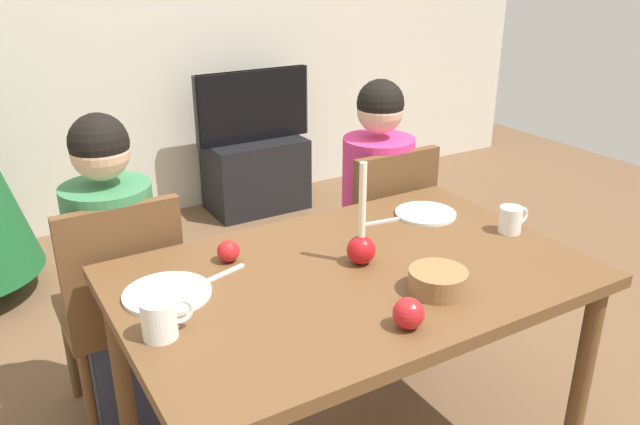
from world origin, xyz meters
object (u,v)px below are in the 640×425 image
object	(u,v)px
person_right_child	(376,218)
apple_near_candle	(409,313)
plate_right	(425,214)
mug_right	(511,219)
chair_right	(380,233)
tv_stand	(256,175)
plate_left	(167,294)
mug_left	(161,319)
tv	(253,106)
chair_left	(122,300)
person_left_child	(118,282)
candle_centerpiece	(361,243)
dining_table	(353,295)
bowl_walnuts	(438,281)
apple_by_left_plate	(228,251)

from	to	relation	value
person_right_child	apple_near_candle	xyz separation A→B (m)	(-0.60, -0.97, 0.22)
plate_right	mug_right	xyz separation A→B (m)	(0.16, -0.26, 0.04)
chair_right	tv_stand	xyz separation A→B (m)	(0.20, 1.69, -0.27)
chair_right	plate_left	world-z (taller)	chair_right
chair_right	mug_left	bearing A→B (deg)	-150.45
tv	plate_right	world-z (taller)	tv
mug_right	chair_left	bearing A→B (deg)	151.61
chair_left	mug_right	xyz separation A→B (m)	(1.19, -0.64, 0.28)
person_left_child	tv	xyz separation A→B (m)	(1.31, 1.66, 0.14)
person_right_child	candle_centerpiece	xyz separation A→B (m)	(-0.50, -0.61, 0.25)
mug_left	dining_table	bearing A→B (deg)	4.38
tv	chair_right	bearing A→B (deg)	-96.76
bowl_walnuts	apple_near_candle	world-z (taller)	apple_near_candle
chair_left	mug_left	size ratio (longest dim) A/B	6.66
tv	apple_by_left_plate	size ratio (longest dim) A/B	11.17
apple_by_left_plate	apple_near_candle	bearing A→B (deg)	-67.14
chair_right	candle_centerpiece	world-z (taller)	candle_centerpiece
chair_left	candle_centerpiece	bearing A→B (deg)	-43.20
dining_table	apple_by_left_plate	size ratio (longest dim) A/B	19.80
person_left_child	tv_stand	bearing A→B (deg)	51.69
tv	tv_stand	bearing A→B (deg)	-90.00
tv_stand	mug_right	size ratio (longest dim) A/B	5.29
chair_left	apple_near_candle	xyz separation A→B (m)	(0.51, -0.94, 0.28)
tv	candle_centerpiece	xyz separation A→B (m)	(-0.70, -2.27, 0.11)
dining_table	apple_near_candle	bearing A→B (deg)	-99.09
dining_table	person_left_child	size ratio (longest dim) A/B	1.19
dining_table	plate_left	world-z (taller)	plate_left
person_right_child	tv	size ratio (longest dim) A/B	1.48
mug_left	tv	bearing A→B (deg)	60.01
chair_left	mug_left	xyz separation A→B (m)	(-0.04, -0.65, 0.29)
person_right_child	apple_by_left_plate	distance (m)	0.95
mug_left	apple_near_candle	world-z (taller)	mug_left
person_left_child	tv	bearing A→B (deg)	51.71
chair_right	mug_right	size ratio (longest dim) A/B	7.44
plate_right	apple_near_candle	size ratio (longest dim) A/B	2.66
dining_table	plate_left	size ratio (longest dim) A/B	5.66
plate_left	apple_by_left_plate	world-z (taller)	apple_by_left_plate
plate_right	candle_centerpiece	bearing A→B (deg)	-154.80
chair_left	tv_stand	size ratio (longest dim) A/B	1.41
chair_left	bowl_walnuts	distance (m)	1.12
candle_centerpiece	apple_by_left_plate	distance (m)	0.41
tv	apple_near_candle	size ratio (longest dim) A/B	9.51
chair_right	candle_centerpiece	bearing A→B (deg)	-130.93
chair_left	person_left_child	size ratio (longest dim) A/B	0.77
chair_left	tv_stand	world-z (taller)	chair_left
person_left_child	plate_right	size ratio (longest dim) A/B	5.31
chair_right	apple_by_left_plate	world-z (taller)	chair_right
person_right_child	bowl_walnuts	xyz separation A→B (m)	(-0.41, -0.86, 0.21)
dining_table	person_left_child	distance (m)	0.86
apple_near_candle	dining_table	bearing A→B (deg)	80.91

